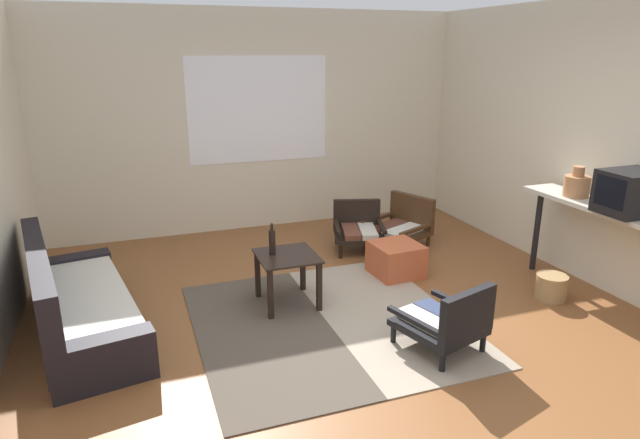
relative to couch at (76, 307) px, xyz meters
name	(u,v)px	position (x,y,z in m)	size (l,w,h in m)	color
ground_plane	(352,332)	(2.10, -0.74, -0.23)	(7.80, 7.80, 0.00)	brown
far_wall_with_window	(258,122)	(2.10, 2.32, 1.12)	(5.60, 0.13, 2.70)	beige
side_wall_right	(598,145)	(4.76, -0.44, 1.12)	(0.12, 6.60, 2.70)	beige
area_rug	(328,323)	(1.97, -0.53, -0.23)	(2.17, 2.26, 0.01)	#4C4238
couch	(76,307)	(0.00, 0.00, 0.00)	(1.03, 2.02, 0.76)	black
coffee_table	(287,266)	(1.76, -0.07, 0.14)	(0.52, 0.54, 0.48)	black
armchair_by_window	(358,227)	(2.95, 1.06, 0.02)	(0.69, 0.69, 0.54)	black
armchair_striped_foreground	(447,321)	(2.65, -1.26, 0.03)	(0.68, 0.72, 0.57)	black
armchair_corner	(402,224)	(3.50, 1.05, 0.00)	(0.80, 0.81, 0.56)	#472D19
ottoman_orange	(396,259)	(2.99, 0.20, -0.07)	(0.47, 0.47, 0.34)	#BC5633
console_shelf	(601,217)	(4.43, -0.90, 0.56)	(0.38, 1.63, 0.90)	beige
crt_television	(631,192)	(4.43, -1.16, 0.85)	(0.49, 0.39, 0.36)	black
clay_vase	(577,185)	(4.43, -0.58, 0.78)	(0.23, 0.23, 0.28)	#A87047
glass_bottle	(272,241)	(1.64, 0.00, 0.36)	(0.06, 0.06, 0.29)	black
wicker_basket	(551,287)	(4.09, -0.79, -0.12)	(0.28, 0.28, 0.23)	#9E7A4C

